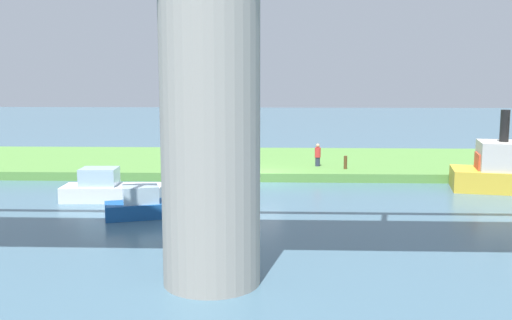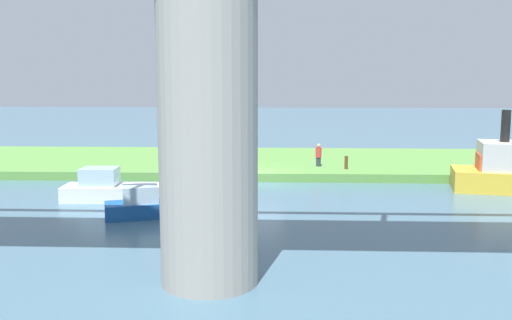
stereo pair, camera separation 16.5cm
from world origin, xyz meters
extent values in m
plane|color=#476B7F|center=(0.00, 0.00, 0.00)|extent=(160.00, 160.00, 0.00)
cube|color=#5B9342|center=(0.00, -6.00, 0.25)|extent=(80.00, 12.00, 0.50)
cylinder|color=#9E998E|center=(0.86, 16.10, 5.42)|extent=(2.80, 2.80, 10.84)
cylinder|color=#2D334C|center=(-3.47, -2.87, 0.78)|extent=(0.29, 0.29, 0.55)
cylinder|color=red|center=(-3.47, -2.87, 1.35)|extent=(0.50, 0.50, 0.60)
sphere|color=tan|center=(-3.47, -2.87, 1.77)|extent=(0.24, 0.24, 0.24)
cylinder|color=brown|center=(-5.04, -1.85, 0.89)|extent=(0.20, 0.20, 0.78)
cylinder|color=black|center=(-12.78, 1.88, 3.41)|extent=(0.46, 0.46, 1.66)
cube|color=#D84C2D|center=(-12.23, 1.78, 1.52)|extent=(1.77, 1.91, 0.83)
cube|color=#195199|center=(4.27, 8.18, 0.32)|extent=(4.31, 2.61, 0.63)
cube|color=silver|center=(4.79, 8.34, 0.99)|extent=(1.74, 1.54, 0.72)
cube|color=white|center=(6.93, 5.10, 0.37)|extent=(4.83, 1.90, 0.74)
cube|color=silver|center=(7.56, 5.12, 1.16)|extent=(1.77, 1.43, 0.85)
camera|label=1|loc=(-1.04, 32.15, 5.94)|focal=40.48mm
camera|label=2|loc=(-1.21, 32.15, 5.94)|focal=40.48mm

